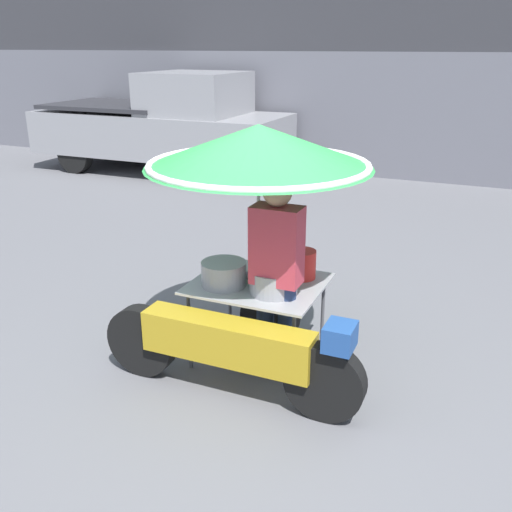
# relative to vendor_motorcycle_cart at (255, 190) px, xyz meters

# --- Properties ---
(ground_plane) EXTENTS (36.00, 36.00, 0.00)m
(ground_plane) POSITION_rel_vendor_motorcycle_cart_xyz_m (0.22, -0.47, -1.49)
(ground_plane) COLOR slate
(shopfront_building) EXTENTS (28.00, 2.06, 4.12)m
(shopfront_building) POSITION_rel_vendor_motorcycle_cart_xyz_m (0.22, 8.56, 0.56)
(shopfront_building) COLOR #38383D
(shopfront_building) RESTS_ON ground
(vendor_motorcycle_cart) EXTENTS (2.11, 1.75, 1.97)m
(vendor_motorcycle_cart) POSITION_rel_vendor_motorcycle_cart_xyz_m (0.00, 0.00, 0.00)
(vendor_motorcycle_cart) COLOR black
(vendor_motorcycle_cart) RESTS_ON ground
(vendor_person) EXTENTS (0.38, 0.22, 1.63)m
(vendor_person) POSITION_rel_vendor_motorcycle_cart_xyz_m (0.22, -0.11, -0.57)
(vendor_person) COLOR navy
(vendor_person) RESTS_ON ground
(pickup_truck) EXTENTS (5.28, 2.00, 2.02)m
(pickup_truck) POSITION_rel_vendor_motorcycle_cart_xyz_m (-4.74, 6.36, -0.52)
(pickup_truck) COLOR black
(pickup_truck) RESTS_ON ground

